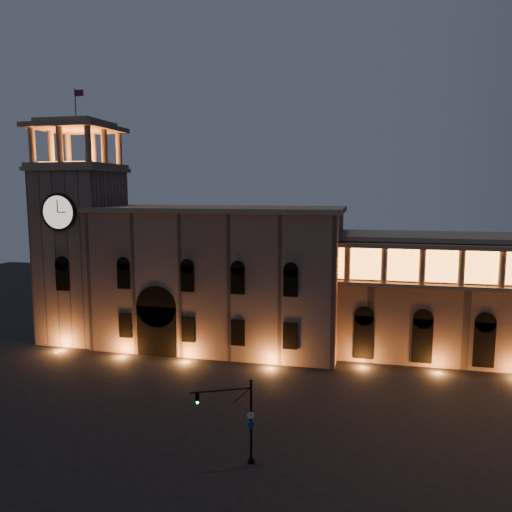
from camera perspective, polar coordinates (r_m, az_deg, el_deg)
name	(u,v)px	position (r m, az deg, el deg)	size (l,w,h in m)	color
ground	(168,423)	(45.30, -10.05, -18.30)	(160.00, 160.00, 0.00)	black
government_building	(219,277)	(63.09, -4.29, -2.41)	(30.80, 12.80, 17.60)	#7A6050
clock_tower	(82,245)	(69.36, -19.29, 1.20)	(9.80, 9.80, 32.40)	#7A6050
colonnade_wing	(506,298)	(64.62, 26.71, -4.26)	(40.60, 11.50, 14.50)	brown
traffic_light	(240,420)	(37.54, -1.79, -18.26)	(4.24, 2.12, 6.32)	black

